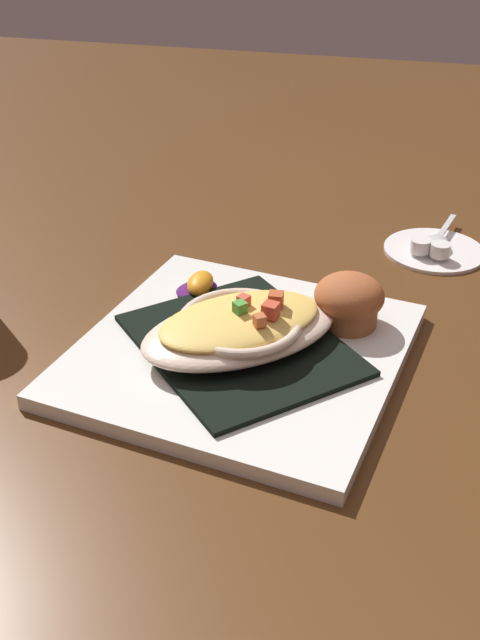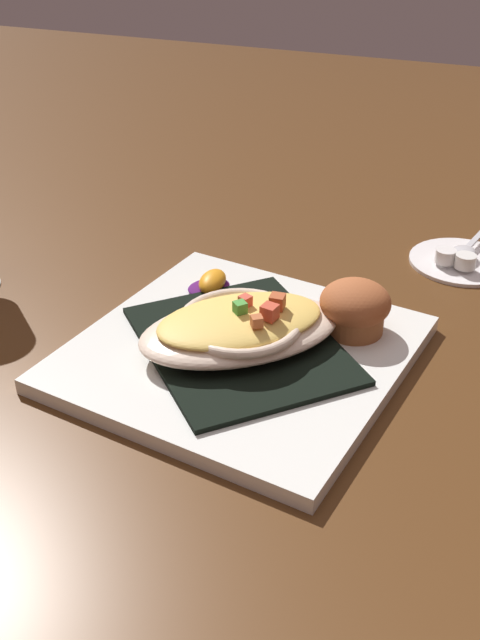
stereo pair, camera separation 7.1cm
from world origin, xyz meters
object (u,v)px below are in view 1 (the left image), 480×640
square_plate (240,353)px  creamer_cup_1 (440,250)px  creamer_cup_0 (420,246)px  orange_garnish (199,285)px  creamer_saucer (434,249)px  muffin (349,300)px  spoon (437,240)px  gratin_dish (240,326)px

square_plate → creamer_cup_1: bearing=-124.4°
creamer_cup_0 → orange_garnish: bearing=37.5°
creamer_saucer → creamer_cup_1: bearing=103.2°
muffin → orange_garnish: (0.16, -0.02, -0.02)m
muffin → spoon: size_ratio=0.63×
gratin_dish → creamer_cup_0: 0.31m
gratin_dish → spoon: 0.34m
spoon → orange_garnish: bearing=39.3°
gratin_dish → spoon: (-0.17, -0.29, -0.03)m
square_plate → creamer_saucer: square_plate is taller
orange_garnish → gratin_dish: bearing=127.0°
orange_garnish → spoon: orange_garnish is taller
muffin → spoon: (-0.08, -0.22, -0.03)m
orange_garnish → creamer_cup_0: orange_garnish is taller
gratin_dish → creamer_saucer: gratin_dish is taller
creamer_cup_1 → creamer_cup_0: bearing=-12.6°
creamer_saucer → creamer_cup_0: bearing=51.6°
gratin_dish → orange_garnish: (0.07, -0.09, -0.02)m
square_plate → creamer_cup_0: 0.31m
orange_garnish → creamer_saucer: orange_garnish is taller
muffin → gratin_dish: bearing=36.3°
creamer_cup_0 → gratin_dish: bearing=59.8°
creamer_saucer → spoon: 0.01m
square_plate → creamer_saucer: size_ratio=2.42×
square_plate → creamer_saucer: (-0.17, -0.29, -0.00)m
creamer_cup_1 → spoon: bearing=-80.6°
square_plate → orange_garnish: orange_garnish is taller
gratin_dish → creamer_cup_0: (-0.15, -0.26, -0.02)m
gratin_dish → muffin: 0.12m
orange_garnish → creamer_saucer: bearing=-141.2°
spoon → creamer_cup_1: creamer_cup_1 is taller
creamer_cup_0 → creamer_cup_1: 0.02m
orange_garnish → creamer_cup_1: 0.30m
gratin_dish → creamer_saucer: size_ratio=1.81×
muffin → creamer_cup_0: (-0.06, -0.20, -0.03)m
gratin_dish → creamer_cup_1: 0.32m
square_plate → creamer_cup_1: creamer_cup_1 is taller
creamer_cup_1 → square_plate: bearing=55.6°
spoon → creamer_cup_0: bearing=55.4°
muffin → orange_garnish: bearing=-8.5°
creamer_saucer → spoon: size_ratio=1.11×
square_plate → muffin: size_ratio=4.27×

